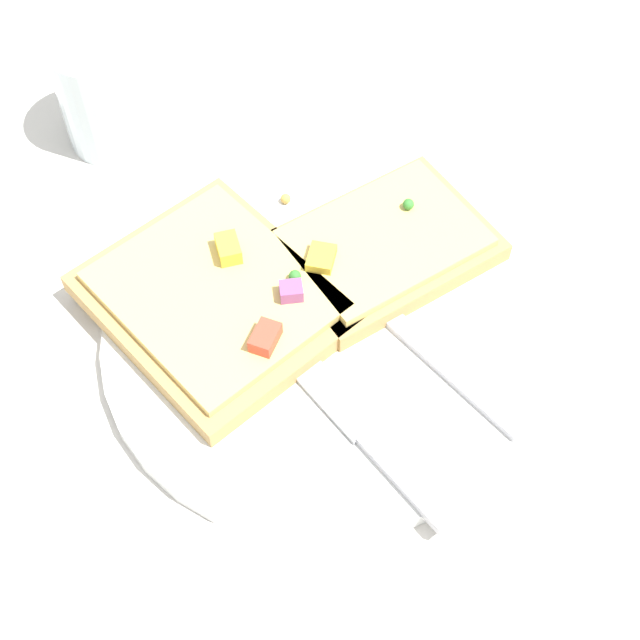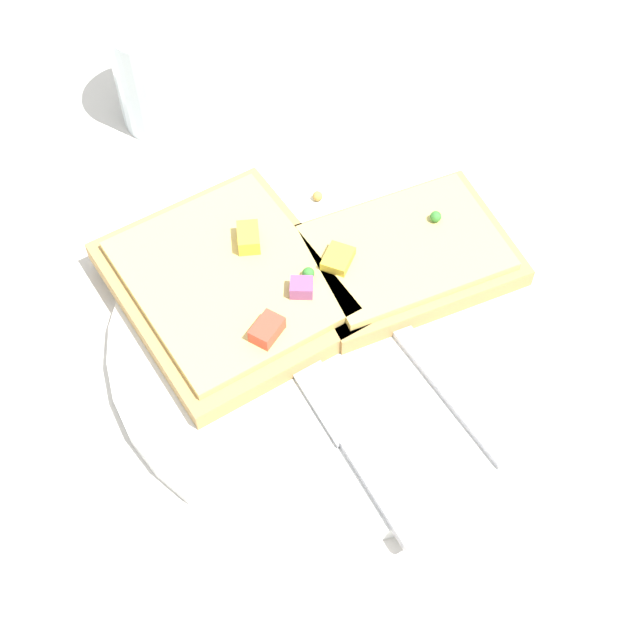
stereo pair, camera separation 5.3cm
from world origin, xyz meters
name	(u,v)px [view 2 (the right image)]	position (x,y,z in m)	size (l,w,h in m)	color
ground_plane	(320,339)	(0.00, 0.00, 0.00)	(4.00, 4.00, 0.00)	beige
plate	(320,334)	(0.00, 0.00, 0.01)	(0.28, 0.28, 0.01)	white
fork	(388,322)	(0.00, 0.04, 0.01)	(0.19, 0.13, 0.01)	#B7B7BC
knife	(338,429)	(0.07, 0.01, 0.01)	(0.17, 0.11, 0.01)	#B7B7BC
pizza_slice_main	(223,284)	(-0.03, -0.06, 0.02)	(0.20, 0.20, 0.03)	tan
pizza_slice_corner	(399,255)	(-0.05, 0.05, 0.02)	(0.15, 0.17, 0.03)	tan
crumb_scatter	(354,286)	(-0.03, 0.02, 0.02)	(0.13, 0.15, 0.01)	tan
drinking_glass	(158,70)	(-0.21, -0.12, 0.04)	(0.07, 0.07, 0.09)	silver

